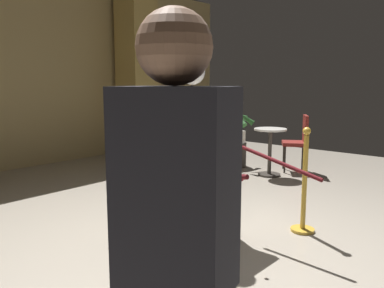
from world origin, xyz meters
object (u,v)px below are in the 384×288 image
(cafe_chair_red, at_px, (299,138))
(pedestal_clock, at_px, (192,170))
(potted_palm_right, at_px, (231,148))
(cafe_table, at_px, (270,146))
(stanchion_far, at_px, (304,195))
(bystander_guest, at_px, (176,266))
(stanchion_near, at_px, (150,245))

(cafe_chair_red, bearing_deg, pedestal_clock, -170.98)
(potted_palm_right, bearing_deg, cafe_table, -100.97)
(stanchion_far, distance_m, bystander_guest, 2.97)
(bystander_guest, bearing_deg, stanchion_far, 17.37)
(pedestal_clock, xyz_separation_m, stanchion_far, (0.83, -0.77, -0.29))
(potted_palm_right, relative_size, bystander_guest, 0.63)
(pedestal_clock, height_order, cafe_table, pedestal_clock)
(cafe_table, distance_m, cafe_chair_red, 0.63)
(pedestal_clock, height_order, stanchion_near, pedestal_clock)
(pedestal_clock, distance_m, stanchion_far, 1.17)
(stanchion_near, bearing_deg, cafe_table, 18.38)
(pedestal_clock, relative_size, stanchion_far, 1.61)
(stanchion_near, relative_size, cafe_chair_red, 1.12)
(stanchion_near, bearing_deg, cafe_chair_red, 13.43)
(stanchion_far, bearing_deg, cafe_table, 38.22)
(potted_palm_right, relative_size, cafe_table, 1.41)
(stanchion_far, height_order, cafe_chair_red, stanchion_far)
(stanchion_far, height_order, cafe_table, stanchion_far)
(potted_palm_right, relative_size, cafe_chair_red, 1.13)
(stanchion_far, bearing_deg, pedestal_clock, 137.01)
(pedestal_clock, bearing_deg, potted_palm_right, 29.31)
(cafe_table, bearing_deg, pedestal_clock, -164.86)
(potted_palm_right, distance_m, cafe_chair_red, 1.21)
(potted_palm_right, distance_m, bystander_guest, 5.92)
(pedestal_clock, bearing_deg, bystander_guest, -140.04)
(bystander_guest, bearing_deg, potted_palm_right, 33.92)
(stanchion_far, xyz_separation_m, cafe_table, (1.93, 1.52, 0.11))
(pedestal_clock, height_order, bystander_guest, same)
(cafe_table, relative_size, cafe_chair_red, 0.80)
(stanchion_near, bearing_deg, potted_palm_right, 28.56)
(stanchion_far, height_order, bystander_guest, bystander_guest)
(stanchion_near, relative_size, stanchion_far, 1.01)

